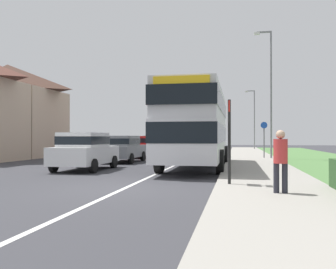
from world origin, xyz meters
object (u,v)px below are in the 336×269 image
at_px(parked_car_white, 85,150).
at_px(parked_car_grey, 122,148).
at_px(parked_car_red, 143,146).
at_px(street_lamp_mid, 270,87).
at_px(cycle_route_sign, 264,138).
at_px(bus_stop_sign, 229,136).
at_px(parked_car_dark_green, 155,144).
at_px(double_decker_bus, 197,124).
at_px(street_lamp_far, 253,116).
at_px(pedestrian_at_stop, 281,158).

relative_size(parked_car_white, parked_car_grey, 0.97).
bearing_deg(parked_car_red, street_lamp_mid, -6.11).
bearing_deg(cycle_route_sign, bus_stop_sign, -98.06).
height_order(parked_car_white, parked_car_dark_green, parked_car_white).
xyz_separation_m(double_decker_bus, street_lamp_far, (3.86, 26.77, 1.93)).
distance_m(parked_car_white, parked_car_dark_green, 15.17).
xyz_separation_m(double_decker_bus, parked_car_grey, (-4.78, 3.24, -1.27)).
height_order(parked_car_grey, pedestrian_at_stop, pedestrian_at_stop).
distance_m(double_decker_bus, cycle_route_sign, 8.50).
distance_m(parked_car_dark_green, pedestrian_at_stop, 22.70).
bearing_deg(parked_car_red, cycle_route_sign, -3.82).
bearing_deg(cycle_route_sign, parked_car_white, -131.53).
xyz_separation_m(parked_car_grey, parked_car_dark_green, (-0.23, 9.90, 0.02)).
bearing_deg(parked_car_red, parked_car_grey, -89.65).
xyz_separation_m(parked_car_white, street_lamp_far, (8.70, 28.80, 3.15)).
distance_m(parked_car_white, cycle_route_sign, 12.90).
bearing_deg(street_lamp_mid, parked_car_dark_green, 146.90).
bearing_deg(parked_car_dark_green, street_lamp_mid, -33.10).
bearing_deg(pedestrian_at_stop, parked_car_white, 142.08).
xyz_separation_m(double_decker_bus, parked_car_dark_green, (-5.02, 13.14, -1.25)).
height_order(parked_car_red, bus_stop_sign, bus_stop_sign).
distance_m(parked_car_grey, street_lamp_far, 25.27).
relative_size(pedestrian_at_stop, street_lamp_far, 0.24).
bearing_deg(parked_car_white, street_lamp_mid, 46.23).
distance_m(parked_car_white, street_lamp_mid, 13.41).
relative_size(double_decker_bus, cycle_route_sign, 3.94).
bearing_deg(bus_stop_sign, street_lamp_mid, 80.36).
bearing_deg(parked_car_dark_green, street_lamp_far, 56.92).
bearing_deg(parked_car_dark_green, cycle_route_sign, -32.35).
xyz_separation_m(double_decker_bus, street_lamp_mid, (4.04, 7.24, 2.67)).
xyz_separation_m(bus_stop_sign, street_lamp_far, (2.17, 33.35, 2.54)).
xyz_separation_m(parked_car_grey, cycle_route_sign, (8.49, 4.38, 0.55)).
xyz_separation_m(parked_car_white, pedestrian_at_stop, (7.81, -6.08, 0.05)).
bearing_deg(pedestrian_at_stop, street_lamp_mid, 86.00).
xyz_separation_m(double_decker_bus, cycle_route_sign, (3.70, 7.62, -0.71)).
distance_m(parked_car_white, pedestrian_at_stop, 9.90).
relative_size(parked_car_white, bus_stop_sign, 1.56).
bearing_deg(parked_car_white, double_decker_bus, 22.77).
bearing_deg(parked_car_grey, parked_car_dark_green, 91.35).
bearing_deg(double_decker_bus, pedestrian_at_stop, -69.92).
xyz_separation_m(parked_car_red, street_lamp_far, (8.67, 18.58, 3.20)).
distance_m(pedestrian_at_stop, bus_stop_sign, 2.07).
xyz_separation_m(parked_car_white, parked_car_grey, (0.06, 5.27, -0.06)).
bearing_deg(street_lamp_far, street_lamp_mid, -89.48).
bearing_deg(double_decker_bus, parked_car_white, -157.23).
height_order(bus_stop_sign, street_lamp_mid, street_lamp_mid).
height_order(double_decker_bus, parked_car_red, double_decker_bus).
xyz_separation_m(cycle_route_sign, street_lamp_mid, (0.34, -0.38, 3.38)).
distance_m(parked_car_dark_green, bus_stop_sign, 20.84).
xyz_separation_m(cycle_route_sign, street_lamp_far, (0.16, 19.15, 2.65)).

